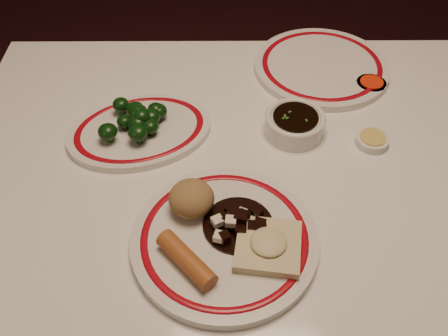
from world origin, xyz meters
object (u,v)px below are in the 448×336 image
stirfry_heap (239,222)px  spring_roll (186,260)px  main_plate (224,239)px  broccoli_pile (139,119)px  soy_bowl (295,125)px  dining_table (268,210)px  fried_wonton (268,245)px  broccoli_plate (140,131)px  rice_mound (191,198)px

stirfry_heap → spring_roll: bearing=-137.7°
main_plate → stirfry_heap: stirfry_heap is taller
stirfry_heap → broccoli_pile: 0.30m
soy_bowl → dining_table: bearing=-113.3°
broccoli_pile → main_plate: bearing=-58.1°
fried_wonton → soy_bowl: 0.30m
stirfry_heap → soy_bowl: stirfry_heap is taller
fried_wonton → stirfry_heap: bearing=134.4°
fried_wonton → broccoli_pile: 0.37m
broccoli_plate → soy_bowl: 0.30m
broccoli_plate → soy_bowl: soy_bowl is taller
fried_wonton → broccoli_pile: bearing=128.9°
main_plate → soy_bowl: bearing=62.2°
broccoli_plate → soy_bowl: (0.30, 0.00, 0.01)m
spring_roll → broccoli_plate: bearing=67.2°
broccoli_plate → stirfry_heap: bearing=-51.9°
broccoli_pile → stirfry_heap: bearing=-52.2°
spring_roll → fried_wonton: 0.13m
dining_table → soy_bowl: bearing=66.7°
dining_table → main_plate: bearing=-121.4°
rice_mound → broccoli_plate: bearing=118.6°
dining_table → fried_wonton: (-0.02, -0.17, 0.12)m
dining_table → stirfry_heap: stirfry_heap is taller
main_plate → broccoli_pile: broccoli_pile is taller
dining_table → rice_mound: (-0.14, -0.08, 0.14)m
dining_table → main_plate: size_ratio=3.19×
fried_wonton → dining_table: bearing=83.4°
rice_mound → broccoli_pile: rice_mound is taller
spring_roll → stirfry_heap: bearing=0.7°
stirfry_heap → broccoli_plate: size_ratio=0.35×
main_plate → rice_mound: size_ratio=4.99×
dining_table → main_plate: 0.19m
rice_mound → spring_roll: 0.11m
soy_bowl → broccoli_pile: bearing=-179.6°
main_plate → broccoli_pile: bearing=121.9°
main_plate → rice_mound: bearing=133.1°
spring_roll → broccoli_plate: 0.33m
main_plate → soy_bowl: size_ratio=3.27×
dining_table → stirfry_heap: 0.18m
fried_wonton → stirfry_heap: size_ratio=0.98×
dining_table → broccoli_plate: 0.29m
rice_mound → stirfry_heap: 0.09m
broccoli_plate → soy_bowl: bearing=0.6°
fried_wonton → spring_roll: bearing=-167.2°
spring_roll → broccoli_plate: spring_roll is taller
dining_table → stirfry_heap: (-0.06, -0.12, 0.12)m
dining_table → spring_roll: spring_roll is taller
main_plate → spring_roll: spring_roll is taller
rice_mound → dining_table: bearing=31.2°
fried_wonton → broccoli_pile: broccoli_pile is taller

